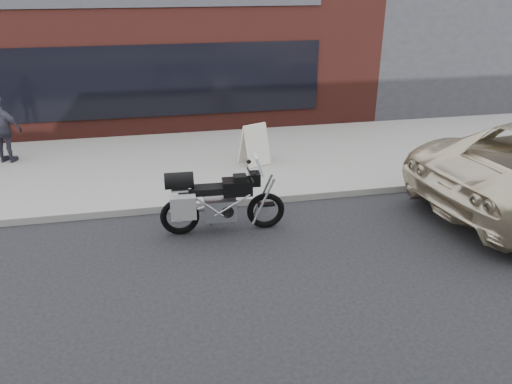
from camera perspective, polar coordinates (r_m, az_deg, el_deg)
ground at (r=7.23m, az=5.35°, el=-15.08°), size 120.00×120.00×0.00m
near_sidewalk at (r=13.25m, az=-3.18°, el=4.25°), size 44.00×6.00×0.15m
storefront at (r=19.47m, az=-12.62°, el=16.70°), size 14.00×10.07×4.50m
neighbour_building at (r=22.68m, az=20.96°, el=18.64°), size 10.00×10.00×6.00m
motorcycle at (r=9.26m, az=-4.75°, el=-1.04°), size 2.35×0.76×1.49m
sandwich_sign at (r=12.29m, az=-0.19°, el=5.52°), size 0.79×0.76×1.00m
cafe_patron_right at (r=13.76m, az=-26.97°, el=6.38°), size 1.06×0.71×1.67m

